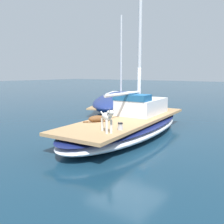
% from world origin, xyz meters
% --- Properties ---
extents(ground_plane, '(120.00, 120.00, 0.00)m').
position_xyz_m(ground_plane, '(0.00, 0.00, 0.00)').
color(ground_plane, '#143347').
extents(sailboat_main, '(3.06, 7.41, 0.66)m').
position_xyz_m(sailboat_main, '(0.00, 0.00, 0.34)').
color(sailboat_main, white).
rests_on(sailboat_main, ground).
extents(mast_main, '(0.14, 2.27, 6.43)m').
position_xyz_m(mast_main, '(-0.07, 0.73, 3.53)').
color(mast_main, silver).
rests_on(mast_main, sailboat_main).
extents(cabin_house, '(1.56, 2.32, 0.84)m').
position_xyz_m(cabin_house, '(-0.09, 1.11, 1.01)').
color(cabin_house, silver).
rests_on(cabin_house, sailboat_main).
extents(dog_white, '(0.84, 0.57, 0.70)m').
position_xyz_m(dog_white, '(0.75, -2.25, 1.08)').
color(dog_white, silver).
rests_on(dog_white, sailboat_main).
extents(dog_brown, '(0.58, 0.85, 0.22)m').
position_xyz_m(dog_brown, '(-0.44, -1.21, 0.77)').
color(dog_brown, brown).
rests_on(dog_brown, sailboat_main).
extents(deck_winch, '(0.16, 0.16, 0.21)m').
position_xyz_m(deck_winch, '(0.85, -1.76, 0.76)').
color(deck_winch, '#B7B7BC').
rests_on(deck_winch, sailboat_main).
extents(coiled_rope, '(0.32, 0.32, 0.04)m').
position_xyz_m(coiled_rope, '(-0.49, -1.03, 0.68)').
color(coiled_rope, beige).
rests_on(coiled_rope, sailboat_main).
extents(moored_boat_port_side, '(5.72, 8.20, 5.94)m').
position_xyz_m(moored_boat_port_side, '(-4.15, 5.44, 0.56)').
color(moored_boat_port_side, navy).
rests_on(moored_boat_port_side, ground).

